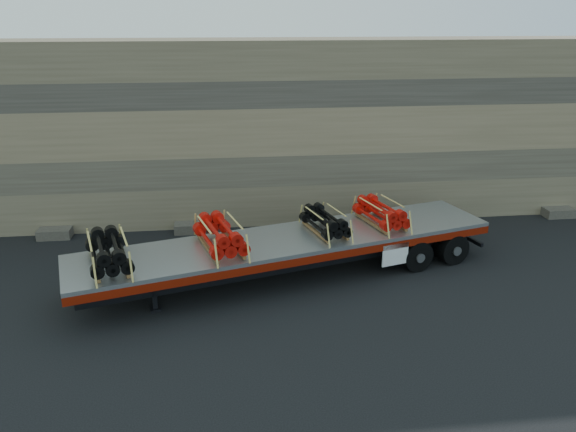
% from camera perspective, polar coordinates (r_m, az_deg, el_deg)
% --- Properties ---
extents(ground, '(120.00, 120.00, 0.00)m').
position_cam_1_polar(ground, '(17.60, -0.70, -6.79)').
color(ground, black).
rests_on(ground, ground).
extents(rock_wall, '(44.00, 3.00, 7.00)m').
position_cam_1_polar(rock_wall, '(22.64, -2.49, 8.66)').
color(rock_wall, '#7A6B54').
rests_on(rock_wall, ground).
extents(trailer, '(13.57, 6.07, 1.34)m').
position_cam_1_polar(trailer, '(17.71, 0.13, -4.23)').
color(trailer, silver).
rests_on(trailer, ground).
extents(bundle_front, '(1.64, 2.40, 0.78)m').
position_cam_1_polar(bundle_front, '(16.19, -17.78, -3.56)').
color(bundle_front, black).
rests_on(bundle_front, trailer).
extents(bundle_midfront, '(1.68, 2.46, 0.80)m').
position_cam_1_polar(bundle_midfront, '(16.64, -6.91, -2.02)').
color(bundle_midfront, red).
rests_on(bundle_midfront, trailer).
extents(bundle_midrear, '(1.43, 2.10, 0.68)m').
position_cam_1_polar(bundle_midrear, '(17.79, 3.78, -0.64)').
color(bundle_midrear, black).
rests_on(bundle_midrear, trailer).
extents(bundle_rear, '(1.52, 2.23, 0.72)m').
position_cam_1_polar(bundle_rear, '(18.72, 9.42, 0.26)').
color(bundle_rear, red).
rests_on(bundle_rear, trailer).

